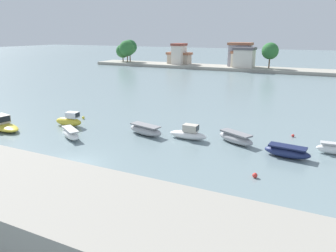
{
  "coord_description": "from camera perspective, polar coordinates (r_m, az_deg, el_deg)",
  "views": [
    {
      "loc": [
        17.65,
        -18.29,
        10.39
      ],
      "look_at": [
        3.24,
        11.11,
        0.84
      ],
      "focal_mm": 34.45,
      "sensor_mm": 36.0,
      "label": 1
    }
  ],
  "objects": [
    {
      "name": "ground_plane",
      "position": [
        27.46,
        -16.62,
        -6.69
      ],
      "size": [
        400.0,
        400.0,
        0.0
      ],
      "primitive_type": "plane",
      "color": "slate"
    },
    {
      "name": "moored_boat_0",
      "position": [
        40.03,
        -27.28,
        0.21
      ],
      "size": [
        5.79,
        3.05,
        1.59
      ],
      "rotation": [
        0.0,
        0.0,
        -0.2
      ],
      "color": "yellow",
      "rests_on": "ground"
    },
    {
      "name": "moored_boat_1",
      "position": [
        38.62,
        -17.06,
        0.94
      ],
      "size": [
        3.42,
        1.57,
        1.68
      ],
      "rotation": [
        0.0,
        0.0,
        0.12
      ],
      "color": "yellow",
      "rests_on": "ground"
    },
    {
      "name": "moored_boat_2",
      "position": [
        34.13,
        -16.85,
        -1.3
      ],
      "size": [
        3.73,
        2.82,
        1.03
      ],
      "rotation": [
        0.0,
        0.0,
        -0.53
      ],
      "color": "white",
      "rests_on": "ground"
    },
    {
      "name": "moored_boat_3",
      "position": [
        33.82,
        -4.0,
        -0.71
      ],
      "size": [
        4.48,
        2.34,
        1.11
      ],
      "rotation": [
        0.0,
        0.0,
        -0.24
      ],
      "color": "#9E9EA3",
      "rests_on": "ground"
    },
    {
      "name": "moored_boat_4",
      "position": [
        32.47,
        3.65,
        -1.36
      ],
      "size": [
        3.96,
        1.22,
        1.54
      ],
      "rotation": [
        0.0,
        0.0,
        0.01
      ],
      "color": "white",
      "rests_on": "ground"
    },
    {
      "name": "moored_boat_5",
      "position": [
        31.91,
        11.88,
        -2.1
      ],
      "size": [
        4.19,
        2.96,
        1.1
      ],
      "rotation": [
        0.0,
        0.0,
        -0.46
      ],
      "color": "#9E9EA3",
      "rests_on": "ground"
    },
    {
      "name": "moored_boat_6",
      "position": [
        29.65,
        20.33,
        -4.3
      ],
      "size": [
        3.98,
        1.74,
        1.02
      ],
      "rotation": [
        0.0,
        0.0,
        -0.1
      ],
      "color": "navy",
      "rests_on": "ground"
    },
    {
      "name": "moored_boat_7",
      "position": [
        32.05,
        27.59,
        -3.64
      ],
      "size": [
        3.29,
        1.2,
        1.03
      ],
      "rotation": [
        0.0,
        0.0,
        0.09
      ],
      "color": "white",
      "rests_on": "ground"
    },
    {
      "name": "mooring_buoy_0",
      "position": [
        35.6,
        21.24,
        -1.58
      ],
      "size": [
        0.31,
        0.31,
        0.31
      ],
      "primitive_type": "sphere",
      "color": "red",
      "rests_on": "ground"
    },
    {
      "name": "mooring_buoy_1",
      "position": [
        41.47,
        -14.76,
        1.45
      ],
      "size": [
        0.34,
        0.34,
        0.34
      ],
      "primitive_type": "sphere",
      "color": "yellow",
      "rests_on": "ground"
    },
    {
      "name": "mooring_buoy_2",
      "position": [
        24.98,
        15.13,
        -8.42
      ],
      "size": [
        0.39,
        0.39,
        0.39
      ],
      "primitive_type": "sphere",
      "color": "red",
      "rests_on": "ground"
    },
    {
      "name": "distant_shoreline",
      "position": [
        96.69,
        10.21,
        11.38
      ],
      "size": [
        103.34,
        9.26,
        8.05
      ],
      "color": "#9E998C",
      "rests_on": "ground"
    }
  ]
}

